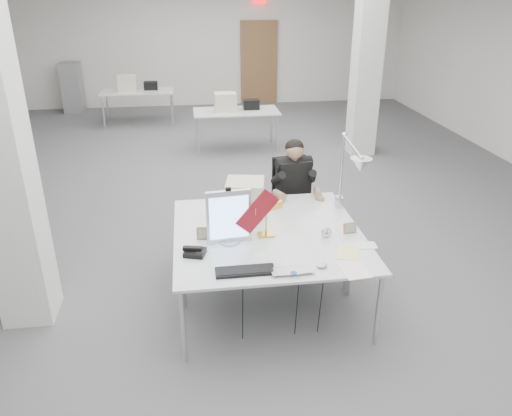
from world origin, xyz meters
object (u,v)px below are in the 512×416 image
Objects in this scene: office_chair at (292,204)px; beige_monitor at (245,197)px; seated_person at (294,176)px; bankers_lamp at (266,221)px; desk_main at (276,257)px; desk_phone at (195,253)px; laptop at (294,274)px; architect_lamp at (349,178)px; monitor at (229,217)px.

beige_monitor is (-0.64, -0.68, 0.40)m from office_chair.
seated_person reaches higher than bankers_lamp.
desk_main is 0.95m from beige_monitor.
beige_monitor is at bearing 72.78° from desk_phone.
office_chair is 2.00m from laptop.
seated_person is at bearing 76.88° from laptop.
architect_lamp reaches higher than bankers_lamp.
seated_person reaches higher than beige_monitor.
bankers_lamp is (-0.51, -1.15, 0.01)m from seated_person.
architect_lamp is (1.56, 0.58, 0.40)m from desk_phone.
desk_phone is at bearing -135.53° from office_chair.
office_chair is 5.98× the size of desk_phone.
architect_lamp is at bearing 11.11° from monitor.
monitor is at bearing -99.76° from beige_monitor.
desk_phone is 0.98m from beige_monitor.
office_chair is 0.37m from seated_person.
architect_lamp is (1.23, 0.37, 0.17)m from monitor.
seated_person is 3.28× the size of bankers_lamp.
seated_person is at bearing -96.82° from office_chair.
beige_monitor is at bearing 64.19° from monitor.
desk_main is at bearing -114.05° from seated_person.
architect_lamp is at bearing 37.18° from desk_phone.
desk_main is at bearing -69.38° from beige_monitor.
laptop is 0.77m from bankers_lamp.
laptop is at bearing -76.17° from desk_main.
laptop is at bearing -108.22° from office_chair.
laptop is at bearing -60.35° from monitor.
bankers_lamp is (-0.11, 0.74, 0.14)m from laptop.
architect_lamp reaches higher than desk_phone.
seated_person reaches higher than monitor.
bankers_lamp is 0.54m from beige_monitor.
office_chair is 1.61m from monitor.
architect_lamp reaches higher than office_chair.
office_chair is 2.08× the size of monitor.
seated_person is 1.86m from desk_phone.
monitor is 1.30m from architect_lamp.
office_chair reaches higher than desk_main.
desk_main is at bearing -113.54° from office_chair.
seated_person is at bearing 54.75° from beige_monitor.
desk_main is 0.72m from desk_phone.
laptop reaches higher than desk_main.
desk_phone reaches higher than desk_main.
desk_main is 1.62m from seated_person.
architect_lamp is at bearing -74.50° from office_chair.
seated_person is at bearing 49.25° from monitor.
laptop is (0.47, -0.67, -0.24)m from monitor.
desk_main is 3.51× the size of monitor.
beige_monitor is (-0.16, 0.91, 0.19)m from desk_main.
monitor is at bearing 123.87° from laptop.
desk_main is at bearing -147.21° from architect_lamp.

